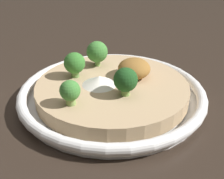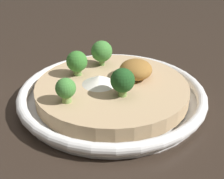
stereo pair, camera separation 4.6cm
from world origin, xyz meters
name	(u,v)px [view 1 (the left image)]	position (x,y,z in m)	size (l,w,h in m)	color
ground_plane	(112,100)	(0.00, 0.00, 0.00)	(6.00, 6.00, 0.00)	#2D231C
risotto_bowl	(112,92)	(0.00, 0.00, 0.02)	(0.30, 0.30, 0.03)	white
cheese_sprinkle	(99,80)	(-0.01, 0.02, 0.04)	(0.06, 0.06, 0.01)	white
crispy_onion_garnish	(134,68)	(0.03, -0.04, 0.05)	(0.06, 0.05, 0.03)	olive
broccoli_back_left	(70,91)	(-0.07, 0.05, 0.05)	(0.03, 0.03, 0.04)	#84A856
broccoli_back	(75,64)	(0.02, 0.06, 0.06)	(0.04, 0.04, 0.04)	#668E47
broccoli_back_right	(97,52)	(0.07, 0.03, 0.06)	(0.04, 0.04, 0.05)	#668E47
broccoli_left	(126,80)	(-0.04, -0.02, 0.06)	(0.04, 0.04, 0.04)	#759E4C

